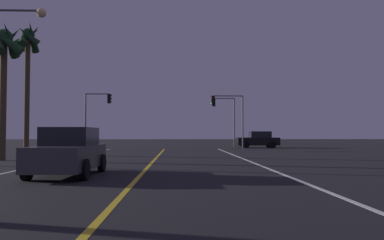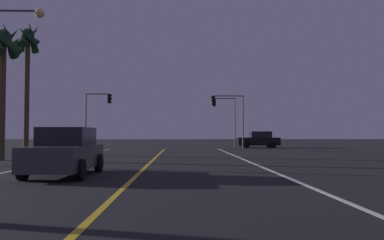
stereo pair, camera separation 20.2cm
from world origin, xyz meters
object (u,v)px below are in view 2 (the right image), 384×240
(car_crossing_side, at_px, (259,140))
(palm_tree_left_mid, at_px, (3,50))
(traffic_light_near_right, at_px, (227,109))
(traffic_light_near_left, at_px, (98,108))
(traffic_light_far_right, at_px, (224,111))
(street_lamp_left_mid, at_px, (4,63))
(palm_tree_left_far, at_px, (27,49))
(car_oncoming, at_px, (66,152))

(car_crossing_side, xyz_separation_m, palm_tree_left_mid, (-17.94, -17.88, 5.28))
(traffic_light_near_right, height_order, traffic_light_near_left, traffic_light_near_left)
(traffic_light_near_right, xyz_separation_m, traffic_light_far_right, (0.34, 5.50, 0.15))
(traffic_light_near_left, xyz_separation_m, traffic_light_far_right, (12.81, 5.50, 0.08))
(street_lamp_left_mid, distance_m, palm_tree_left_far, 9.87)
(car_crossing_side, relative_size, palm_tree_left_far, 0.46)
(car_oncoming, height_order, street_lamp_left_mid, street_lamp_left_mid)
(palm_tree_left_mid, relative_size, palm_tree_left_far, 0.83)
(traffic_light_near_left, xyz_separation_m, street_lamp_left_mid, (-0.21, -18.97, 0.79))
(traffic_light_near_right, xyz_separation_m, palm_tree_left_far, (-15.31, -9.84, 3.55))
(car_oncoming, relative_size, traffic_light_far_right, 0.79)
(palm_tree_left_far, bearing_deg, car_crossing_side, 33.04)
(car_oncoming, distance_m, street_lamp_left_mid, 6.94)
(traffic_light_near_right, bearing_deg, street_lamp_left_mid, 56.24)
(traffic_light_far_right, distance_m, palm_tree_left_mid, 25.70)
(car_crossing_side, distance_m, traffic_light_near_right, 5.28)
(car_crossing_side, height_order, traffic_light_far_right, traffic_light_far_right)
(traffic_light_near_left, relative_size, street_lamp_left_mid, 0.73)
(palm_tree_left_far, bearing_deg, car_oncoming, -62.92)
(traffic_light_far_right, xyz_separation_m, palm_tree_left_mid, (-14.73, -20.95, 2.08))
(car_oncoming, distance_m, car_crossing_side, 28.16)
(palm_tree_left_mid, xyz_separation_m, palm_tree_left_far, (-0.92, 5.61, 1.32))
(car_oncoming, distance_m, traffic_light_far_right, 30.02)
(palm_tree_left_mid, bearing_deg, palm_tree_left_far, 99.29)
(traffic_light_near_right, height_order, traffic_light_far_right, traffic_light_far_right)
(palm_tree_left_mid, bearing_deg, car_oncoming, -52.39)
(car_oncoming, bearing_deg, palm_tree_left_far, -152.92)
(traffic_light_near_left, bearing_deg, traffic_light_near_right, 0.00)
(traffic_light_near_right, distance_m, traffic_light_near_left, 12.47)
(car_crossing_side, bearing_deg, traffic_light_near_left, 8.62)
(street_lamp_left_mid, bearing_deg, car_oncoming, -44.46)
(car_crossing_side, bearing_deg, traffic_light_near_right, 34.35)
(car_crossing_side, height_order, palm_tree_left_far, palm_tree_left_far)
(car_crossing_side, distance_m, traffic_light_far_right, 5.48)
(car_crossing_side, xyz_separation_m, palm_tree_left_far, (-18.86, -12.27, 6.60))
(car_oncoming, xyz_separation_m, palm_tree_left_mid, (-5.80, 7.53, 5.28))
(street_lamp_left_mid, bearing_deg, palm_tree_left_far, 106.05)
(street_lamp_left_mid, height_order, palm_tree_left_mid, palm_tree_left_mid)
(car_oncoming, height_order, traffic_light_near_right, traffic_light_near_right)
(palm_tree_left_far, bearing_deg, street_lamp_left_mid, -73.95)
(car_crossing_side, height_order, traffic_light_near_right, traffic_light_near_right)
(traffic_light_near_right, xyz_separation_m, traffic_light_near_left, (-12.47, -0.00, 0.07))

